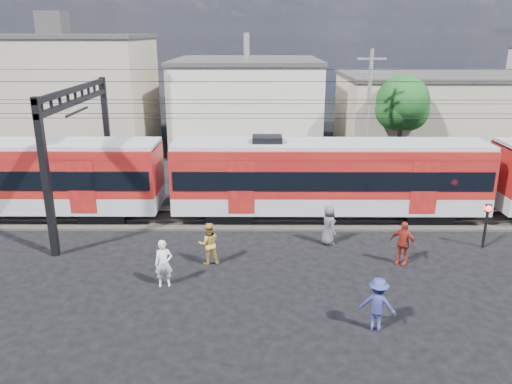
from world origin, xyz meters
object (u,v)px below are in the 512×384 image
at_px(pedestrian_c, 378,304).
at_px(pedestrian_a, 164,264).
at_px(commuter_train, 333,176).
at_px(crossing_signal, 487,218).

bearing_deg(pedestrian_c, pedestrian_a, -2.12).
height_order(pedestrian_a, pedestrian_c, pedestrian_a).
bearing_deg(pedestrian_c, commuter_train, -70.28).
xyz_separation_m(commuter_train, pedestrian_a, (-7.51, -7.27, -1.46)).
xyz_separation_m(pedestrian_a, pedestrian_c, (7.61, -2.97, -0.01)).
bearing_deg(pedestrian_a, commuter_train, 34.02).
distance_m(pedestrian_c, crossing_signal, 9.27).
relative_size(commuter_train, pedestrian_a, 26.68).
distance_m(commuter_train, crossing_signal, 7.49).
bearing_deg(crossing_signal, pedestrian_a, -165.24).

